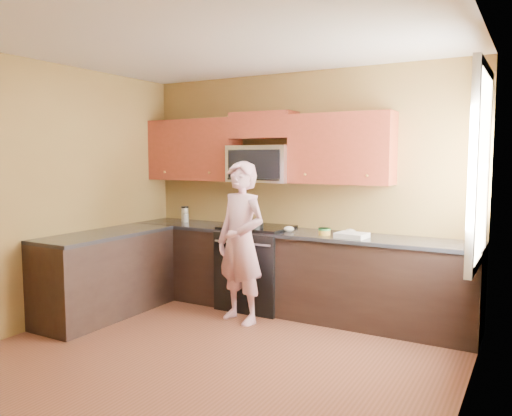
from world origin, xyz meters
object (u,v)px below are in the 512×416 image
Objects in this scene: microwave at (262,182)px; travel_mug at (185,222)px; stove at (257,267)px; butter_tub at (324,235)px; woman at (241,242)px; frying_pan at (252,228)px.

microwave is 3.83× the size of travel_mug.
stove is 7.34× the size of butter_tub.
butter_tub is at bearing 44.54° from woman.
microwave reaches higher than frying_pan.
stove is 0.98m from microwave.
stove is 2.15× the size of frying_pan.
frying_pan reaches higher than butter_tub.
microwave is at bearing 113.12° from woman.
stove is at bearing 86.55° from frying_pan.
stove is at bearing -4.39° from travel_mug.
travel_mug is (-1.95, 0.16, 0.00)m from butter_tub.
frying_pan is 3.41× the size of butter_tub.
woman reaches higher than frying_pan.
woman is 1.34m from travel_mug.
woman reaches higher than stove.
woman is 0.88m from butter_tub.
travel_mug is (-1.09, 0.08, 0.45)m from stove.
frying_pan is at bearing -83.51° from microwave.
microwave is 1.72× the size of frying_pan.
butter_tub is (0.86, -0.21, -0.53)m from microwave.
travel_mug reaches higher than frying_pan.
microwave is 0.58m from frying_pan.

